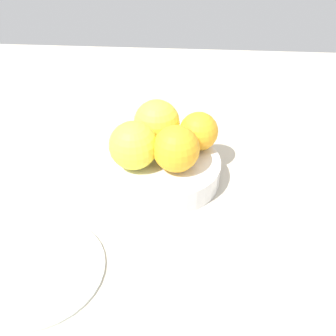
{
  "coord_description": "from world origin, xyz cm",
  "views": [
    {
      "loc": [
        3.19,
        -46.2,
        39.57
      ],
      "look_at": [
        0.0,
        0.0,
        2.26
      ],
      "focal_mm": 40.51,
      "sensor_mm": 36.0,
      "label": 1
    }
  ],
  "objects_px": {
    "orange_in_bowl_1": "(157,123)",
    "fruit_bowl": "(168,170)",
    "orange_in_bowl_0": "(176,149)",
    "orange_in_bowl_2": "(133,146)",
    "orange_in_bowl_3": "(199,131)",
    "side_plate": "(39,268)"
  },
  "relations": [
    {
      "from": "fruit_bowl",
      "to": "orange_in_bowl_1",
      "type": "height_order",
      "value": "orange_in_bowl_1"
    },
    {
      "from": "orange_in_bowl_0",
      "to": "orange_in_bowl_2",
      "type": "bearing_deg",
      "value": 178.25
    },
    {
      "from": "orange_in_bowl_0",
      "to": "orange_in_bowl_1",
      "type": "distance_m",
      "value": 0.07
    },
    {
      "from": "fruit_bowl",
      "to": "side_plate",
      "type": "height_order",
      "value": "fruit_bowl"
    },
    {
      "from": "fruit_bowl",
      "to": "orange_in_bowl_2",
      "type": "xyz_separation_m",
      "value": [
        -0.05,
        -0.01,
        0.06
      ]
    },
    {
      "from": "side_plate",
      "to": "orange_in_bowl_3",
      "type": "bearing_deg",
      "value": 49.21
    },
    {
      "from": "orange_in_bowl_2",
      "to": "side_plate",
      "type": "height_order",
      "value": "orange_in_bowl_2"
    },
    {
      "from": "orange_in_bowl_2",
      "to": "orange_in_bowl_3",
      "type": "xyz_separation_m",
      "value": [
        0.1,
        0.05,
        -0.01
      ]
    },
    {
      "from": "orange_in_bowl_3",
      "to": "orange_in_bowl_0",
      "type": "bearing_deg",
      "value": -120.94
    },
    {
      "from": "orange_in_bowl_1",
      "to": "orange_in_bowl_3",
      "type": "height_order",
      "value": "orange_in_bowl_1"
    },
    {
      "from": "orange_in_bowl_1",
      "to": "orange_in_bowl_3",
      "type": "bearing_deg",
      "value": -10.22
    },
    {
      "from": "orange_in_bowl_0",
      "to": "side_plate",
      "type": "relative_size",
      "value": 0.43
    },
    {
      "from": "fruit_bowl",
      "to": "orange_in_bowl_2",
      "type": "height_order",
      "value": "orange_in_bowl_2"
    },
    {
      "from": "fruit_bowl",
      "to": "side_plate",
      "type": "xyz_separation_m",
      "value": [
        -0.15,
        -0.19,
        -0.01
      ]
    },
    {
      "from": "orange_in_bowl_2",
      "to": "orange_in_bowl_0",
      "type": "bearing_deg",
      "value": -1.75
    },
    {
      "from": "orange_in_bowl_0",
      "to": "orange_in_bowl_3",
      "type": "height_order",
      "value": "orange_in_bowl_0"
    },
    {
      "from": "orange_in_bowl_0",
      "to": "orange_in_bowl_2",
      "type": "relative_size",
      "value": 0.96
    },
    {
      "from": "fruit_bowl",
      "to": "orange_in_bowl_0",
      "type": "height_order",
      "value": "orange_in_bowl_0"
    },
    {
      "from": "fruit_bowl",
      "to": "orange_in_bowl_2",
      "type": "relative_size",
      "value": 2.26
    },
    {
      "from": "orange_in_bowl_0",
      "to": "orange_in_bowl_1",
      "type": "bearing_deg",
      "value": 117.41
    },
    {
      "from": "orange_in_bowl_1",
      "to": "side_plate",
      "type": "height_order",
      "value": "orange_in_bowl_1"
    },
    {
      "from": "orange_in_bowl_1",
      "to": "fruit_bowl",
      "type": "bearing_deg",
      "value": -66.83
    }
  ]
}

